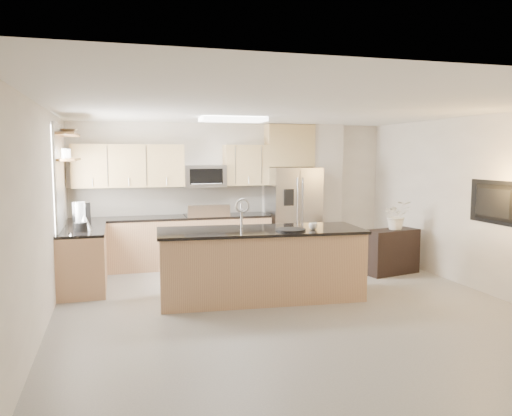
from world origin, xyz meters
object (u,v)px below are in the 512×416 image
object	(u,v)px
microwave	(205,176)
kettle	(85,222)
range	(206,240)
credenza	(391,252)
cup	(313,226)
coffee_maker	(82,215)
television	(492,203)
refrigerator	(293,214)
flower_vase	(397,208)
island	(261,264)
bowl	(68,131)
platter	(291,230)
blender	(81,219)

from	to	relation	value
microwave	kettle	size ratio (longest dim) A/B	2.80
range	credenza	world-z (taller)	range
cup	coffee_maker	bearing A→B (deg)	151.23
television	microwave	bearing A→B (deg)	47.25
television	kettle	bearing A→B (deg)	71.66
coffee_maker	kettle	bearing A→B (deg)	-81.60
refrigerator	flower_vase	world-z (taller)	refrigerator
island	flower_vase	distance (m)	2.82
cup	bowl	distance (m)	3.97
platter	flower_vase	size ratio (longest dim) A/B	0.55
kettle	coffee_maker	world-z (taller)	coffee_maker
credenza	platter	xyz separation A→B (m)	(-2.19, -1.04, 0.62)
coffee_maker	flower_vase	distance (m)	5.14
credenza	refrigerator	bearing A→B (deg)	118.41
platter	credenza	bearing A→B (deg)	25.46
coffee_maker	television	distance (m)	6.07
platter	microwave	bearing A→B (deg)	105.13
coffee_maker	range	bearing A→B (deg)	21.19
platter	kettle	distance (m)	3.02
range	credenza	bearing A→B (deg)	-27.22
platter	coffee_maker	xyz separation A→B (m)	(-2.82, 1.73, 0.10)
cup	kettle	distance (m)	3.32
refrigerator	flower_vase	size ratio (longest dim) A/B	2.40
kettle	flower_vase	bearing A→B (deg)	-2.49
coffee_maker	bowl	world-z (taller)	bowl
refrigerator	island	xyz separation A→B (m)	(-1.30, -2.25, -0.40)
range	coffee_maker	xyz separation A→B (m)	(-2.09, -0.81, 0.62)
microwave	range	bearing A→B (deg)	-90.00
microwave	flower_vase	bearing A→B (deg)	-28.52
credenza	bowl	distance (m)	5.59
range	island	world-z (taller)	island
cup	bowl	bearing A→B (deg)	152.12
cup	microwave	bearing A→B (deg)	111.55
microwave	coffee_maker	world-z (taller)	microwave
kettle	microwave	bearing A→B (deg)	34.86
island	cup	size ratio (longest dim) A/B	23.87
television	blender	bearing A→B (deg)	72.62
credenza	range	bearing A→B (deg)	140.38
refrigerator	bowl	distance (m)	4.25
range	refrigerator	size ratio (longest dim) A/B	0.64
coffee_maker	television	world-z (taller)	television
platter	cup	bearing A→B (deg)	0.53
range	kettle	distance (m)	2.47
range	microwave	distance (m)	1.16
cup	coffee_maker	size ratio (longest dim) A/B	0.33
bowl	television	bearing A→B (deg)	-22.00
range	refrigerator	bearing A→B (deg)	-1.60
refrigerator	bowl	xyz separation A→B (m)	(-3.91, -0.75, 1.49)
platter	kettle	xyz separation A→B (m)	(-2.75, 1.26, 0.04)
platter	television	world-z (taller)	television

